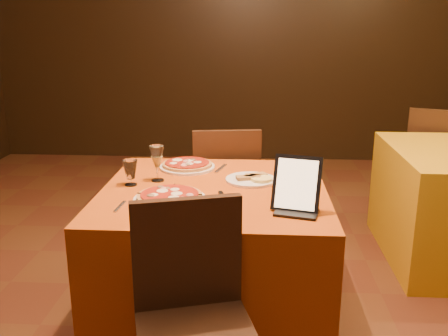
# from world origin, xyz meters

# --- Properties ---
(floor) EXTENTS (6.00, 7.00, 0.01)m
(floor) POSITION_xyz_m (0.00, 0.00, -0.01)
(floor) COLOR #5E2D19
(floor) RESTS_ON ground
(wall_back) EXTENTS (6.00, 0.01, 2.80)m
(wall_back) POSITION_xyz_m (0.00, 3.50, 1.40)
(wall_back) COLOR black
(wall_back) RESTS_ON floor
(main_table) EXTENTS (1.10, 1.10, 0.75)m
(main_table) POSITION_xyz_m (-0.20, 0.10, 0.38)
(main_table) COLOR #A9430A
(main_table) RESTS_ON floor
(chair_main_near) EXTENTS (0.46, 0.46, 0.91)m
(chair_main_near) POSITION_xyz_m (-0.20, -0.69, 0.46)
(chair_main_near) COLOR black
(chair_main_near) RESTS_ON floor
(chair_main_far) EXTENTS (0.49, 0.49, 0.91)m
(chair_main_far) POSITION_xyz_m (-0.20, 0.91, 0.46)
(chair_main_far) COLOR black
(chair_main_far) RESTS_ON floor
(chair_side_far) EXTENTS (0.51, 0.51, 0.91)m
(chair_side_far) POSITION_xyz_m (1.44, 1.76, 0.46)
(chair_side_far) COLOR black
(chair_side_far) RESTS_ON floor
(pizza_near) EXTENTS (0.33, 0.33, 0.03)m
(pizza_near) POSITION_xyz_m (-0.39, -0.10, 0.77)
(pizza_near) COLOR white
(pizza_near) RESTS_ON main_table
(pizza_far) EXTENTS (0.31, 0.31, 0.03)m
(pizza_far) POSITION_xyz_m (-0.39, 0.44, 0.77)
(pizza_far) COLOR white
(pizza_far) RESTS_ON main_table
(cutlet_dish) EXTENTS (0.26, 0.26, 0.03)m
(cutlet_dish) POSITION_xyz_m (-0.03, 0.22, 0.76)
(cutlet_dish) COLOR white
(cutlet_dish) RESTS_ON main_table
(wine_glass) EXTENTS (0.11, 0.11, 0.19)m
(wine_glass) POSITION_xyz_m (-0.51, 0.20, 0.84)
(wine_glass) COLOR #C2C570
(wine_glass) RESTS_ON main_table
(water_glass) EXTENTS (0.08, 0.08, 0.13)m
(water_glass) POSITION_xyz_m (-0.63, 0.12, 0.81)
(water_glass) COLOR white
(water_glass) RESTS_ON main_table
(tablet) EXTENTS (0.22, 0.15, 0.24)m
(tablet) POSITION_xyz_m (0.17, -0.18, 0.87)
(tablet) COLOR black
(tablet) RESTS_ON main_table
(knife) EXTENTS (0.07, 0.20, 0.01)m
(knife) POSITION_xyz_m (-0.14, -0.11, 0.75)
(knife) COLOR #B0B2B8
(knife) RESTS_ON main_table
(fork_near) EXTENTS (0.03, 0.14, 0.01)m
(fork_near) POSITION_xyz_m (-0.60, -0.20, 0.75)
(fork_near) COLOR #B2B4BA
(fork_near) RESTS_ON main_table
(fork_far) EXTENTS (0.06, 0.17, 0.01)m
(fork_far) POSITION_xyz_m (-0.20, 0.43, 0.75)
(fork_far) COLOR #B7B6BD
(fork_far) RESTS_ON main_table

